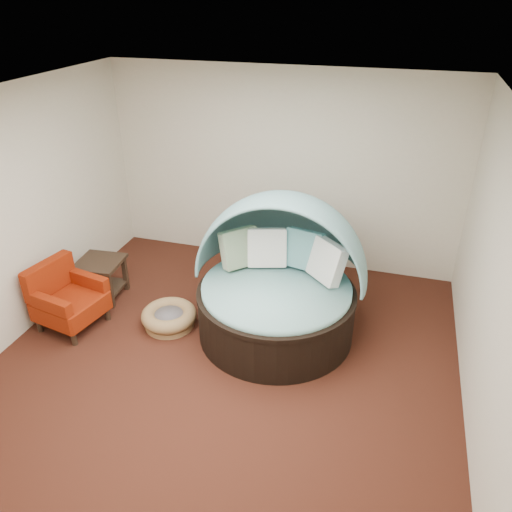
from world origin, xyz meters
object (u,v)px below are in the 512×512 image
(red_armchair, at_px, (67,298))
(canopy_daybed, at_px, (279,272))
(pet_basket, at_px, (169,317))
(side_table, at_px, (101,274))

(red_armchair, bearing_deg, canopy_daybed, 25.83)
(pet_basket, height_order, red_armchair, red_armchair)
(canopy_daybed, distance_m, red_armchair, 2.57)
(canopy_daybed, height_order, side_table, canopy_daybed)
(red_armchair, height_order, side_table, red_armchair)
(red_armchair, bearing_deg, side_table, 96.51)
(side_table, bearing_deg, pet_basket, -17.44)
(canopy_daybed, xyz_separation_m, pet_basket, (-1.28, -0.34, -0.66))
(canopy_daybed, bearing_deg, side_table, 177.74)
(canopy_daybed, distance_m, side_table, 2.44)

